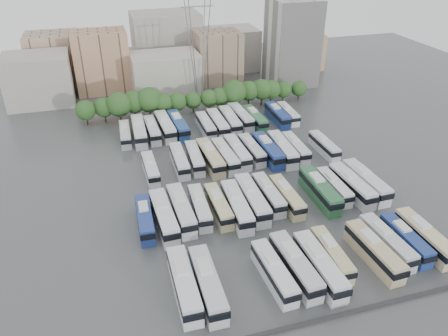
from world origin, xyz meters
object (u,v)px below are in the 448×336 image
object	(u,v)px
bus_r0_s1	(184,284)
bus_r2_s9	(268,150)
bus_r2_s7	(237,152)
bus_r1_s8	(287,196)
bus_r3_s6	(206,125)
bus_r1_s3	(200,207)
bus_r2_s11	(296,147)
bus_r1_s12	(352,185)
bus_r0_s12	(406,239)
bus_r1_s10	(320,190)
bus_r0_s5	(274,272)
bus_r1_s5	(237,206)
bus_r3_s1	(139,131)
electricity_pylon	(198,37)
bus_r0_s6	(295,265)
bus_r1_s11	(334,186)
bus_r0_s10	(374,251)
bus_r3_s8	(230,120)
bus_r1_s1	(164,216)
bus_r3_s12	(277,115)
bus_r2_s8	(252,150)
bus_r3_s3	(165,126)
bus_r1_s6	(252,199)
bus_r1_s7	(268,194)
bus_r0_s11	(387,242)
bus_r2_s3	(179,160)
bus_r1_s2	(181,209)
bus_r1_s4	(218,206)
bus_r0_s13	(425,237)
bus_r3_s13	(288,113)
bus_r1_s0	(145,219)
bus_r0_s2	(208,284)
bus_r2_s10	(282,149)
bus_r2_s5	(210,157)
bus_r2_s13	(324,146)
bus_r2_s1	(151,169)
bus_r2_s4	(195,158)
bus_r0_s7	(319,265)
bus_r0_s8	(332,254)
bus_r3_s7	(218,123)
bus_r3_s0	(125,134)
bus_r2_s6	(225,156)

from	to	relation	value
bus_r0_s1	bus_r2_s9	distance (m)	43.74
bus_r2_s7	bus_r2_s9	distance (m)	6.80
bus_r1_s8	bus_r3_s6	world-z (taller)	bus_r3_s6
bus_r1_s3	bus_r2_s11	world-z (taller)	bus_r2_s11
bus_r1_s12	bus_r0_s12	bearing A→B (deg)	-92.31
bus_r0_s12	bus_r1_s10	distance (m)	18.13
bus_r0_s5	bus_r1_s5	distance (m)	17.31
bus_r1_s8	bus_r3_s1	distance (m)	42.82
electricity_pylon	bus_r0_s6	distance (m)	76.06
bus_r1_s11	bus_r2_s11	size ratio (longest dim) A/B	0.95
bus_r0_s10	bus_r0_s12	distance (m)	6.80
bus_r2_s9	bus_r3_s8	size ratio (longest dim) A/B	1.02
bus_r1_s1	bus_r3_s12	world-z (taller)	bus_r1_s1
electricity_pylon	bus_r2_s8	xyz separation A→B (m)	(2.98, -36.73, -16.85)
bus_r1_s8	bus_r3_s3	world-z (taller)	bus_r3_s3
bus_r2_s8	bus_r3_s8	bearing A→B (deg)	88.34
bus_r1_s6	bus_r1_s7	xyz separation A→B (m)	(3.67, 1.04, -0.26)
bus_r0_s11	bus_r2_s3	bearing A→B (deg)	123.65
bus_r1_s2	bus_r1_s4	distance (m)	6.77
bus_r0_s13	bus_r3_s13	bearing A→B (deg)	89.60
bus_r0_s13	bus_r1_s0	size ratio (longest dim) A/B	1.09
bus_r0_s2	bus_r2_s10	size ratio (longest dim) A/B	0.99
bus_r1_s12	bus_r2_s5	xyz separation A→B (m)	(-23.28, 18.75, 0.03)
bus_r1_s4	bus_r2_s11	world-z (taller)	bus_r2_s11
bus_r1_s10	bus_r3_s12	size ratio (longest dim) A/B	1.08
bus_r1_s8	bus_r1_s12	world-z (taller)	bus_r1_s12
bus_r1_s6	bus_r3_s13	size ratio (longest dim) A/B	1.21
bus_r1_s8	bus_r3_s8	xyz separation A→B (m)	(0.18, 36.19, 0.18)
bus_r1_s12	bus_r2_s13	world-z (taller)	bus_r1_s12
bus_r1_s6	bus_r2_s1	distance (m)	23.53
bus_r1_s8	bus_r2_s5	world-z (taller)	bus_r2_s5
bus_r2_s4	bus_r0_s7	bearing A→B (deg)	-72.45
bus_r0_s8	bus_r1_s1	world-z (taller)	bus_r1_s1
bus_r1_s1	bus_r1_s10	xyz separation A→B (m)	(29.77, -0.06, -0.01)
bus_r1_s2	bus_r0_s11	bearing A→B (deg)	-32.02
bus_r2_s7	bus_r1_s11	bearing A→B (deg)	-54.53
bus_r2_s13	bus_r3_s7	size ratio (longest dim) A/B	0.88
bus_r1_s8	bus_r1_s11	xyz separation A→B (m)	(10.24, 0.68, -0.10)
bus_r0_s2	bus_r0_s7	world-z (taller)	bus_r0_s2
bus_r1_s6	bus_r3_s6	bearing A→B (deg)	90.63
bus_r0_s2	bus_r3_s8	distance (m)	57.50
bus_r0_s7	bus_r1_s2	bearing A→B (deg)	129.59
bus_r1_s8	bus_r3_s0	xyz separation A→B (m)	(-26.26, 36.13, -0.09)
bus_r1_s0	bus_r2_s10	xyz separation A→B (m)	(32.93, 17.04, 0.27)
electricity_pylon	bus_r1_s4	xyz separation A→B (m)	(-10.18, -55.62, -16.87)
bus_r1_s6	electricity_pylon	bearing A→B (deg)	87.03
bus_r1_s3	bus_r2_s3	distance (m)	18.00
bus_r0_s11	bus_r3_s12	distance (m)	53.15
bus_r2_s6	bus_r1_s10	bearing A→B (deg)	-56.77
bus_r0_s1	bus_r3_s8	xyz separation A→B (m)	(23.26, 53.03, -0.04)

